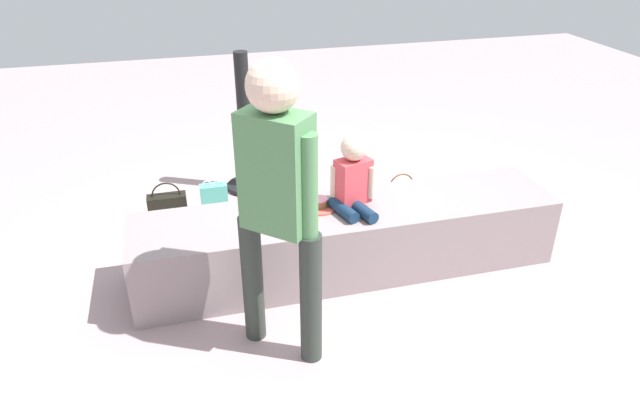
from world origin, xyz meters
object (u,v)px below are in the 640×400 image
(cake_plate, at_px, (320,205))
(water_bottle_near_gift, at_px, (280,184))
(handbag_black_leather, at_px, (168,205))
(child_seated, at_px, (353,178))
(party_cup_red, at_px, (320,201))
(gift_bag, at_px, (215,204))
(handbag_brown_canvas, at_px, (400,197))
(adult_standing, at_px, (277,191))

(cake_plate, height_order, water_bottle_near_gift, cake_plate)
(handbag_black_leather, bearing_deg, water_bottle_near_gift, 8.77)
(child_seated, distance_m, party_cup_red, 1.07)
(gift_bag, xyz_separation_m, handbag_black_leather, (-0.35, 0.20, -0.07))
(cake_plate, bearing_deg, handbag_black_leather, 134.78)
(child_seated, relative_size, party_cup_red, 4.79)
(gift_bag, distance_m, handbag_brown_canvas, 1.43)
(cake_plate, distance_m, handbag_brown_canvas, 1.07)
(child_seated, relative_size, cake_plate, 2.16)
(handbag_brown_canvas, bearing_deg, party_cup_red, 160.33)
(water_bottle_near_gift, relative_size, handbag_black_leather, 0.73)
(cake_plate, xyz_separation_m, handbag_black_leather, (-0.95, 0.96, -0.38))
(water_bottle_near_gift, bearing_deg, party_cup_red, -47.06)
(cake_plate, bearing_deg, water_bottle_near_gift, 92.50)
(adult_standing, bearing_deg, child_seated, 46.44)
(child_seated, height_order, gift_bag, child_seated)
(handbag_black_leather, bearing_deg, party_cup_red, -7.02)
(cake_plate, bearing_deg, handbag_brown_canvas, 36.74)
(adult_standing, height_order, handbag_black_leather, adult_standing)
(child_seated, height_order, party_cup_red, child_seated)
(water_bottle_near_gift, xyz_separation_m, handbag_brown_canvas, (0.86, -0.50, 0.02))
(child_seated, relative_size, handbag_black_leather, 1.66)
(gift_bag, distance_m, water_bottle_near_gift, 0.66)
(water_bottle_near_gift, height_order, handbag_black_leather, handbag_black_leather)
(cake_plate, xyz_separation_m, handbag_brown_canvas, (0.81, 0.60, -0.36))
(adult_standing, height_order, handbag_brown_canvas, adult_standing)
(cake_plate, xyz_separation_m, party_cup_red, (0.22, 0.82, -0.43))
(child_seated, bearing_deg, adult_standing, -133.56)
(adult_standing, xyz_separation_m, cake_plate, (0.38, 0.67, -0.48))
(adult_standing, bearing_deg, cake_plate, 60.09)
(cake_plate, distance_m, gift_bag, 1.02)
(adult_standing, xyz_separation_m, party_cup_red, (0.60, 1.48, -0.90))
(child_seated, distance_m, water_bottle_near_gift, 1.31)
(party_cup_red, relative_size, handbag_brown_canvas, 0.32)
(child_seated, relative_size, gift_bag, 1.34)
(cake_plate, relative_size, party_cup_red, 2.22)
(party_cup_red, xyz_separation_m, handbag_black_leather, (-1.17, 0.14, 0.05))
(child_seated, bearing_deg, water_bottle_near_gift, 101.86)
(adult_standing, distance_m, gift_bag, 1.65)
(water_bottle_near_gift, bearing_deg, gift_bag, -148.92)
(child_seated, bearing_deg, gift_bag, 134.34)
(gift_bag, xyz_separation_m, party_cup_red, (0.82, 0.05, -0.11))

